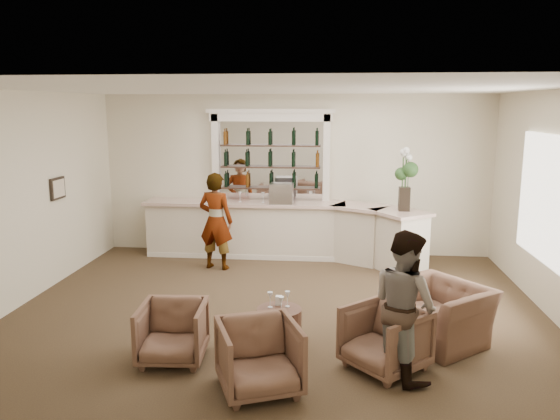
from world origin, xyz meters
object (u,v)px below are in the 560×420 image
Objects in this scene: cocktail_table at (279,327)px; armchair_center at (259,357)px; armchair_left at (172,332)px; espresso_machine at (282,194)px; armchair_right at (385,338)px; bar_counter at (285,231)px; guest at (405,305)px; armchair_far at (438,313)px; flower_vase at (405,176)px; sommelier at (216,221)px.

armchair_center reaches higher than cocktail_table.
armchair_left is 1.74× the size of espresso_machine.
armchair_right is (1.30, -0.52, 0.13)m from cocktail_table.
espresso_machine is at bearing -142.68° from bar_counter.
armchair_right is (1.40, 0.65, -0.01)m from armchair_center.
guest is 1.24m from armchair_far.
armchair_center is (-0.10, -1.16, 0.14)m from cocktail_table.
flower_vase is at bearing 127.00° from armchair_right.
armchair_far is 3.52m from flower_vase.
armchair_far reaches higher than cocktail_table.
bar_counter is at bearing -132.69° from sommelier.
guest is 2.04× the size of armchair_right.
espresso_machine is at bearing 95.23° from cocktail_table.
bar_counter reaches higher than armchair_center.
sommelier is at bearing 173.01° from armchair_right.
guest reaches higher than espresso_machine.
flower_vase is (0.67, 4.09, 1.42)m from armchair_right.
espresso_machine is (1.17, 0.79, 0.42)m from sommelier.
armchair_right is at bearing -3.02° from armchair_left.
bar_counter is 3.33× the size of guest.
armchair_far is at bearing 11.29° from armchair_left.
sommelier is at bearing 115.08° from cocktail_table.
guest is at bearing -68.66° from espresso_machine.
espresso_machine reaches higher than cocktail_table.
armchair_center is at bearing -95.11° from armchair_far.
cocktail_table is 4.25m from espresso_machine.
guest is at bearing -23.72° from cocktail_table.
sommelier reaches higher than armchair_right.
sommelier is 1.47m from espresso_machine.
armchair_left is at bearing -127.88° from flower_vase.
guest reaches higher than cocktail_table.
espresso_machine is at bearing 75.48° from armchair_left.
espresso_machine is at bearing -132.87° from sommelier.
cocktail_table is at bearing -155.34° from armchair_right.
flower_vase is at bearing 44.56° from armchair_center.
armchair_center is 5.35m from flower_vase.
bar_counter is 3.10× the size of sommelier.
espresso_machine is at bearing 156.28° from armchair_right.
bar_counter is 4.48m from armchair_far.
guest is at bearing -96.47° from flower_vase.
flower_vase is (2.34, -0.52, 0.46)m from espresso_machine.
flower_vase reaches higher than cocktail_table.
armchair_center reaches higher than armchair_right.
guest is 2.78m from armchair_left.
cocktail_table is (0.31, -4.14, -0.32)m from bar_counter.
espresso_machine is at bearing 71.15° from armchair_center.
flower_vase is (0.48, 4.22, 0.94)m from guest.
sommelier is at bearing -146.03° from espresso_machine.
armchair_right reaches higher than cocktail_table.
armchair_right reaches higher than armchair_left.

